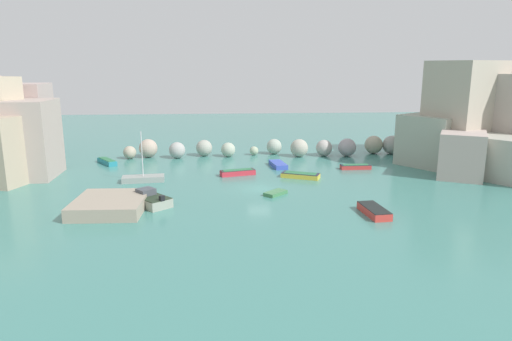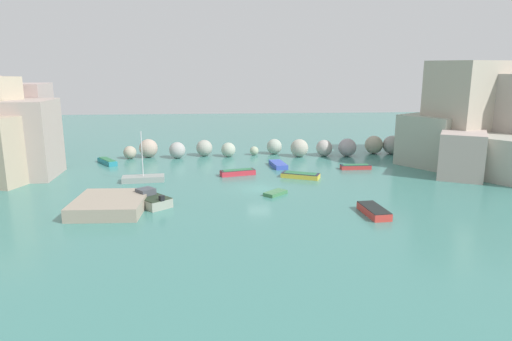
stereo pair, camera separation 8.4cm
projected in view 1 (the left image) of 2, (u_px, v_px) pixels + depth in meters
cove_water at (259, 189)px, 49.35m from camera, size 160.00×160.00×0.00m
cliff_headland_left at (4, 134)px, 54.91m from camera, size 15.36×16.35×11.85m
cliff_headland_right at (478, 129)px, 60.72m from camera, size 21.86×24.80×13.60m
rock_breakwater at (281, 147)px, 67.29m from camera, size 40.88×5.01×2.75m
stone_dock at (110, 204)px, 41.84m from camera, size 6.44×7.18×1.18m
channel_buoy at (272, 162)px, 62.14m from camera, size 0.47×0.47×0.47m
moored_boat_0 at (143, 178)px, 52.47m from camera, size 4.88×2.34×5.81m
moored_boat_1 at (278, 165)px, 60.13m from camera, size 2.11×4.28×0.58m
moored_boat_2 at (300, 175)px, 54.19m from camera, size 4.70×3.27×0.60m
moored_boat_3 at (238, 172)px, 55.50m from camera, size 4.39×2.23×0.68m
moored_boat_4 at (356, 167)px, 58.78m from camera, size 3.87×1.12×0.60m
moored_boat_5 at (374, 211)px, 40.78m from camera, size 1.95×4.27×0.70m
moored_boat_6 at (276, 193)px, 47.15m from camera, size 2.68×2.66×0.35m
moored_boat_7 at (107, 162)px, 61.85m from camera, size 3.37×4.24×0.68m
moored_boat_8 at (149, 199)px, 43.68m from camera, size 4.84×5.11×1.51m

